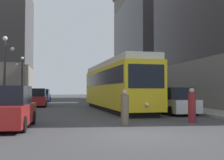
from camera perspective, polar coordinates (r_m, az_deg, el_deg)
name	(u,v)px	position (r m, az deg, el deg)	size (l,w,h in m)	color
ground_plane	(138,135)	(10.38, 5.31, -11.13)	(200.00, 200.00, 0.00)	#424244
sidewalk_left	(29,99)	(50.11, -16.50, -3.81)	(2.98, 120.00, 0.15)	gray
sidewalk_right	(118,99)	(50.98, 1.13, -3.86)	(2.98, 120.00, 0.15)	gray
streetcar	(115,85)	(23.17, 0.66, -0.95)	(3.32, 14.78, 3.89)	black
transit_bus	(120,88)	(36.94, 1.73, -1.62)	(2.61, 11.56, 3.45)	black
parked_car_left_near	(37,98)	(29.47, -14.97, -3.57)	(1.94, 4.90, 1.82)	black
parked_car_left_mid	(9,109)	(12.88, -20.30, -5.49)	(2.04, 4.38, 1.82)	black
parked_car_right_far	(173,102)	(19.80, 12.38, -4.34)	(2.04, 4.67, 1.82)	black
parked_car_left_far	(43,96)	(40.59, -13.85, -3.16)	(2.02, 4.98, 1.82)	black
pedestrian_crossing_near	(192,106)	(14.93, 15.95, -5.16)	(0.39, 0.39, 1.75)	maroon
pedestrian_crossing_far	(125,109)	(13.14, 2.62, -5.83)	(0.37, 0.37, 1.67)	#6B5B4C
lamp_post_left_near	(5,61)	(22.70, -21.00, 3.56)	(1.41, 0.36, 5.59)	#333338
lamp_post_left_far	(22,73)	(32.84, -17.84, 1.44)	(1.41, 0.36, 5.24)	#333338
building_right_midblock	(161,39)	(54.01, 9.95, 8.18)	(14.32, 22.05, 21.88)	slate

